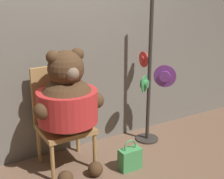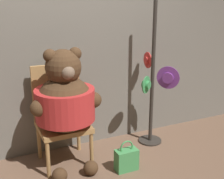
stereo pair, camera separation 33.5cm
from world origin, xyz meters
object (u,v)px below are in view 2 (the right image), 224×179
(chair, at_px, (61,113))
(handbag_on_ground, at_px, (126,159))
(hat_display_rack, at_px, (154,88))
(teddy_bear, at_px, (65,101))

(chair, bearing_deg, handbag_on_ground, -42.84)
(hat_display_rack, relative_size, handbag_on_ground, 5.06)
(hat_display_rack, bearing_deg, handbag_on_ground, -143.21)
(teddy_bear, relative_size, handbag_on_ground, 3.80)
(chair, xyz_separation_m, teddy_bear, (0.01, -0.17, 0.20))
(chair, height_order, teddy_bear, teddy_bear)
(teddy_bear, relative_size, hat_display_rack, 0.75)
(chair, bearing_deg, hat_display_rack, -3.86)
(teddy_bear, xyz_separation_m, hat_display_rack, (1.09, 0.10, -0.04))
(chair, relative_size, teddy_bear, 0.83)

